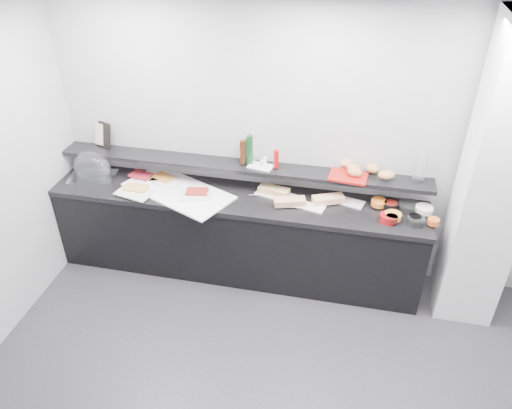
% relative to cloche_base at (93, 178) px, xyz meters
% --- Properties ---
extents(back_wall, '(5.00, 0.02, 2.70)m').
position_rel_cloche_base_xyz_m(back_wall, '(2.18, 0.30, 0.43)').
color(back_wall, '#ABACB2').
rests_on(back_wall, ground).
extents(ceiling, '(5.00, 5.00, 0.00)m').
position_rel_cloche_base_xyz_m(ceiling, '(2.18, -1.70, 1.78)').
color(ceiling, white).
rests_on(ceiling, back_wall).
extents(column, '(0.50, 0.50, 2.70)m').
position_rel_cloche_base_xyz_m(column, '(3.68, -0.05, 0.43)').
color(column, white).
rests_on(column, ground).
extents(buffet_cabinet, '(3.60, 0.60, 0.85)m').
position_rel_cloche_base_xyz_m(buffet_cabinet, '(1.48, 0.00, -0.50)').
color(buffet_cabinet, black).
rests_on(buffet_cabinet, ground).
extents(counter_top, '(3.62, 0.62, 0.05)m').
position_rel_cloche_base_xyz_m(counter_top, '(1.48, 0.00, -0.05)').
color(counter_top, black).
rests_on(counter_top, buffet_cabinet).
extents(wall_shelf, '(3.60, 0.25, 0.04)m').
position_rel_cloche_base_xyz_m(wall_shelf, '(1.48, 0.18, 0.21)').
color(wall_shelf, black).
rests_on(wall_shelf, back_wall).
extents(cloche_base, '(0.50, 0.38, 0.04)m').
position_rel_cloche_base_xyz_m(cloche_base, '(0.00, 0.00, 0.00)').
color(cloche_base, silver).
rests_on(cloche_base, counter_top).
extents(cloche_dome, '(0.41, 0.29, 0.34)m').
position_rel_cloche_base_xyz_m(cloche_dome, '(0.00, 0.02, 0.11)').
color(cloche_dome, silver).
rests_on(cloche_dome, cloche_base).
extents(linen_runner, '(1.19, 0.91, 0.01)m').
position_rel_cloche_base_xyz_m(linen_runner, '(0.91, -0.04, -0.01)').
color(linen_runner, white).
rests_on(linen_runner, counter_top).
extents(platter_meat_a, '(0.33, 0.26, 0.01)m').
position_rel_cloche_base_xyz_m(platter_meat_a, '(0.59, 0.15, 0.00)').
color(platter_meat_a, white).
rests_on(platter_meat_a, linen_runner).
extents(food_meat_a, '(0.25, 0.19, 0.02)m').
position_rel_cloche_base_xyz_m(food_meat_a, '(0.47, 0.12, 0.02)').
color(food_meat_a, maroon).
rests_on(food_meat_a, platter_meat_a).
extents(platter_salmon, '(0.39, 0.31, 0.01)m').
position_rel_cloche_base_xyz_m(platter_salmon, '(0.76, 0.10, 0.00)').
color(platter_salmon, white).
rests_on(platter_salmon, linen_runner).
extents(food_salmon, '(0.23, 0.20, 0.02)m').
position_rel_cloche_base_xyz_m(food_salmon, '(0.70, 0.13, 0.02)').
color(food_salmon, '#C67428').
rests_on(food_salmon, platter_salmon).
extents(platter_cheese, '(0.39, 0.30, 0.01)m').
position_rel_cloche_base_xyz_m(platter_cheese, '(0.53, -0.17, 0.00)').
color(platter_cheese, silver).
rests_on(platter_cheese, linen_runner).
extents(food_cheese, '(0.22, 0.14, 0.02)m').
position_rel_cloche_base_xyz_m(food_cheese, '(0.52, -0.12, 0.02)').
color(food_cheese, '#D3AD52').
rests_on(food_cheese, platter_cheese).
extents(platter_meat_b, '(0.36, 0.29, 0.01)m').
position_rel_cloche_base_xyz_m(platter_meat_b, '(1.10, -0.10, 0.00)').
color(platter_meat_b, white).
rests_on(platter_meat_b, linen_runner).
extents(food_meat_b, '(0.22, 0.16, 0.02)m').
position_rel_cloche_base_xyz_m(food_meat_b, '(1.11, -0.06, 0.02)').
color(food_meat_b, maroon).
rests_on(food_meat_b, platter_meat_b).
extents(sandwich_plate_left, '(0.41, 0.25, 0.01)m').
position_rel_cloche_base_xyz_m(sandwich_plate_left, '(1.84, 0.09, -0.01)').
color(sandwich_plate_left, white).
rests_on(sandwich_plate_left, counter_top).
extents(sandwich_food_left, '(0.31, 0.16, 0.06)m').
position_rel_cloche_base_xyz_m(sandwich_food_left, '(1.83, 0.11, 0.02)').
color(sandwich_food_left, tan).
rests_on(sandwich_food_left, sandwich_plate_left).
extents(tongs_left, '(0.16, 0.04, 0.01)m').
position_rel_cloche_base_xyz_m(tongs_left, '(1.68, 0.04, -0.00)').
color(tongs_left, silver).
rests_on(tongs_left, sandwich_plate_left).
extents(sandwich_plate_mid, '(0.33, 0.19, 0.01)m').
position_rel_cloche_base_xyz_m(sandwich_plate_mid, '(2.17, -0.04, -0.01)').
color(sandwich_plate_mid, white).
rests_on(sandwich_plate_mid, counter_top).
extents(sandwich_food_mid, '(0.31, 0.19, 0.06)m').
position_rel_cloche_base_xyz_m(sandwich_food_mid, '(2.00, -0.06, 0.02)').
color(sandwich_food_mid, tan).
rests_on(sandwich_food_mid, sandwich_plate_mid).
extents(tongs_mid, '(0.16, 0.01, 0.01)m').
position_rel_cloche_base_xyz_m(tongs_mid, '(2.06, -0.10, -0.00)').
color(tongs_mid, silver).
rests_on(tongs_mid, sandwich_plate_mid).
extents(sandwich_plate_right, '(0.35, 0.22, 0.01)m').
position_rel_cloche_base_xyz_m(sandwich_plate_right, '(2.51, 0.12, -0.01)').
color(sandwich_plate_right, white).
rests_on(sandwich_plate_right, counter_top).
extents(sandwich_food_right, '(0.31, 0.22, 0.06)m').
position_rel_cloche_base_xyz_m(sandwich_food_right, '(2.35, 0.06, 0.02)').
color(sandwich_food_right, '#E8AA79').
rests_on(sandwich_food_right, sandwich_plate_right).
extents(tongs_right, '(0.16, 0.03, 0.01)m').
position_rel_cloche_base_xyz_m(tongs_right, '(2.28, 0.06, -0.00)').
color(tongs_right, '#A9ABB0').
rests_on(tongs_right, sandwich_plate_right).
extents(bowl_glass_fruit, '(0.21, 0.21, 0.07)m').
position_rel_cloche_base_xyz_m(bowl_glass_fruit, '(2.83, 0.13, 0.02)').
color(bowl_glass_fruit, white).
rests_on(bowl_glass_fruit, counter_top).
extents(fill_glass_fruit, '(0.16, 0.16, 0.05)m').
position_rel_cloche_base_xyz_m(fill_glass_fruit, '(2.80, 0.10, 0.03)').
color(fill_glass_fruit, orange).
rests_on(fill_glass_fruit, bowl_glass_fruit).
extents(bowl_black_jam, '(0.19, 0.19, 0.07)m').
position_rel_cloche_base_xyz_m(bowl_black_jam, '(2.91, 0.09, 0.02)').
color(bowl_black_jam, black).
rests_on(bowl_black_jam, counter_top).
extents(fill_black_jam, '(0.14, 0.14, 0.05)m').
position_rel_cloche_base_xyz_m(fill_black_jam, '(2.91, 0.08, 0.03)').
color(fill_black_jam, '#4F0F0B').
rests_on(fill_black_jam, bowl_black_jam).
extents(bowl_glass_cream, '(0.26, 0.26, 0.07)m').
position_rel_cloche_base_xyz_m(bowl_glass_cream, '(3.08, 0.10, 0.02)').
color(bowl_glass_cream, silver).
rests_on(bowl_glass_cream, counter_top).
extents(fill_glass_cream, '(0.18, 0.18, 0.05)m').
position_rel_cloche_base_xyz_m(fill_glass_cream, '(3.20, 0.07, 0.03)').
color(fill_glass_cream, white).
rests_on(fill_glass_cream, bowl_glass_cream).
extents(bowl_red_jam, '(0.18, 0.18, 0.07)m').
position_rel_cloche_base_xyz_m(bowl_red_jam, '(2.89, -0.12, 0.02)').
color(bowl_red_jam, maroon).
rests_on(bowl_red_jam, counter_top).
extents(fill_red_jam, '(0.11, 0.11, 0.05)m').
position_rel_cloche_base_xyz_m(fill_red_jam, '(2.92, -0.14, 0.03)').
color(fill_red_jam, '#51120B').
rests_on(fill_red_jam, bowl_red_jam).
extents(bowl_glass_salmon, '(0.20, 0.20, 0.07)m').
position_rel_cloche_base_xyz_m(bowl_glass_salmon, '(3.13, -0.11, 0.02)').
color(bowl_glass_salmon, silver).
rests_on(bowl_glass_salmon, counter_top).
extents(fill_glass_salmon, '(0.15, 0.15, 0.05)m').
position_rel_cloche_base_xyz_m(fill_glass_salmon, '(2.93, -0.09, 0.03)').
color(fill_glass_salmon, orange).
rests_on(fill_glass_salmon, bowl_glass_salmon).
extents(bowl_black_fruit, '(0.14, 0.14, 0.07)m').
position_rel_cloche_base_xyz_m(bowl_black_fruit, '(3.12, -0.09, 0.02)').
color(bowl_black_fruit, black).
rests_on(bowl_black_fruit, counter_top).
extents(fill_black_fruit, '(0.13, 0.13, 0.05)m').
position_rel_cloche_base_xyz_m(fill_black_fruit, '(3.27, -0.10, 0.03)').
color(fill_black_fruit, '#CB5B1B').
rests_on(fill_black_fruit, bowl_black_fruit).
extents(framed_print, '(0.21, 0.15, 0.26)m').
position_rel_cloche_base_xyz_m(framed_print, '(0.05, 0.26, 0.36)').
color(framed_print, black).
rests_on(framed_print, wall_shelf).
extents(print_art, '(0.17, 0.08, 0.22)m').
position_rel_cloche_base_xyz_m(print_art, '(0.03, 0.25, 0.36)').
color(print_art, '#CCA593').
rests_on(print_art, framed_print).
extents(condiment_tray, '(0.25, 0.18, 0.01)m').
position_rel_cloche_base_xyz_m(condiment_tray, '(1.68, 0.17, 0.24)').
color(condiment_tray, white).
rests_on(condiment_tray, wall_shelf).
extents(bottle_green_a, '(0.06, 0.06, 0.26)m').
position_rel_cloche_base_xyz_m(bottle_green_a, '(1.56, 0.19, 0.37)').
color(bottle_green_a, '#0F3718').
rests_on(bottle_green_a, condiment_tray).
extents(bottle_brown, '(0.06, 0.06, 0.24)m').
position_rel_cloche_base_xyz_m(bottle_brown, '(1.51, 0.18, 0.36)').
color(bottle_brown, '#3C1C0B').
rests_on(bottle_brown, condiment_tray).
extents(bottle_green_b, '(0.06, 0.06, 0.28)m').
position_rel_cloche_base_xyz_m(bottle_green_b, '(1.57, 0.21, 0.38)').
color(bottle_green_b, '#103D18').
rests_on(bottle_green_b, condiment_tray).
extents(bottle_hot, '(0.05, 0.05, 0.18)m').
position_rel_cloche_base_xyz_m(bottle_hot, '(1.83, 0.17, 0.33)').
color(bottle_hot, '#AA0C0F').
rests_on(bottle_hot, condiment_tray).
extents(shaker_salt, '(0.03, 0.03, 0.07)m').
position_rel_cloche_base_xyz_m(shaker_salt, '(1.70, 0.15, 0.28)').
color(shaker_salt, white).
rests_on(shaker_salt, condiment_tray).
extents(shaker_pepper, '(0.04, 0.04, 0.07)m').
position_rel_cloche_base_xyz_m(shaker_pepper, '(1.71, 0.22, 0.28)').
color(shaker_pepper, white).
rests_on(shaker_pepper, condiment_tray).
extents(bread_tray, '(0.36, 0.27, 0.02)m').
position_rel_cloche_base_xyz_m(bread_tray, '(2.50, 0.15, 0.24)').
color(bread_tray, '#A31511').
rests_on(bread_tray, wall_shelf).
extents(bread_roll_nw, '(0.13, 0.09, 0.08)m').
position_rel_cloche_base_xyz_m(bread_roll_nw, '(2.54, 0.21, 0.29)').
color(bread_roll_nw, '#C17E49').
rests_on(bread_roll_nw, bread_tray).
extents(bread_roll_n, '(0.13, 0.10, 0.08)m').
position_rel_cloche_base_xyz_m(bread_roll_n, '(2.47, 0.30, 0.29)').
color(bread_roll_n, tan).
rests_on(bread_roll_n, bread_tray).
extents(bread_roll_ne, '(0.15, 0.12, 0.08)m').
position_rel_cloche_base_xyz_m(bread_roll_ne, '(2.71, 0.25, 0.29)').
color(bread_roll_ne, '#B38344').
rests_on(bread_roll_ne, bread_tray).
extents(bread_roll_s, '(0.15, 0.11, 0.08)m').
position_rel_cloche_base_xyz_m(bread_roll_s, '(2.56, 0.14, 0.29)').
color(bread_roll_s, '#B47744').
rests_on(bread_roll_s, bread_tray).
extents(bread_roll_se, '(0.17, 0.13, 0.08)m').
position_rel_cloche_base_xyz_m(bread_roll_se, '(2.84, 0.16, 0.29)').
color(bread_roll_se, '#BF8A49').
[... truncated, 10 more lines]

